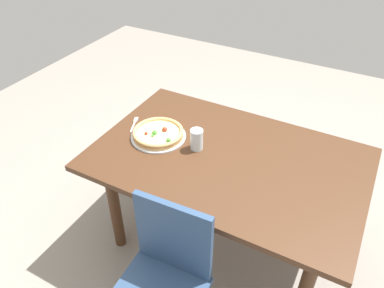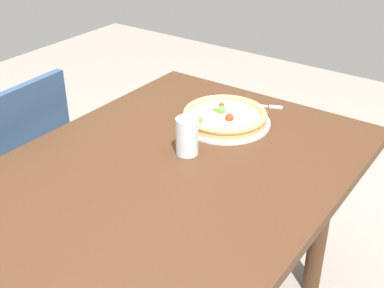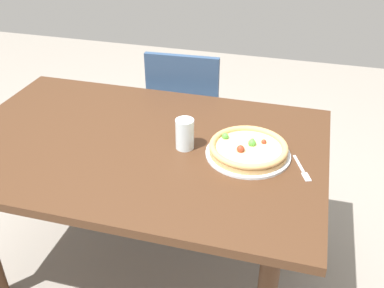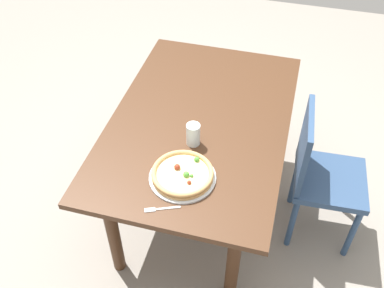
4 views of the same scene
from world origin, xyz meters
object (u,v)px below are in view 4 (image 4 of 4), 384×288
object	(u,v)px
plate	(183,177)
fork	(159,209)
dining_table	(200,132)
pizza	(183,174)
drinking_glass	(193,134)
chair_near	(320,173)

from	to	relation	value
plate	fork	world-z (taller)	plate
dining_table	pizza	size ratio (longest dim) A/B	4.94
plate	pizza	xyz separation A→B (m)	(0.00, -0.00, 0.03)
plate	fork	xyz separation A→B (m)	(-0.21, 0.05, -0.00)
plate	drinking_glass	world-z (taller)	drinking_glass
dining_table	fork	size ratio (longest dim) A/B	9.39
chair_near	drinking_glass	bearing A→B (deg)	-77.64
fork	pizza	bearing A→B (deg)	-125.84
dining_table	fork	world-z (taller)	fork
dining_table	chair_near	world-z (taller)	chair_near
fork	dining_table	bearing A→B (deg)	-114.56
dining_table	pizza	distance (m)	0.46
dining_table	chair_near	bearing A→B (deg)	-90.27
pizza	fork	xyz separation A→B (m)	(-0.21, 0.05, -0.03)
dining_table	drinking_glass	bearing A→B (deg)	-176.82
fork	plate	bearing A→B (deg)	-125.80
plate	pizza	size ratio (longest dim) A/B	1.08
drinking_glass	plate	bearing A→B (deg)	-176.95
chair_near	fork	world-z (taller)	chair_near
plate	fork	bearing A→B (deg)	166.41
pizza	fork	world-z (taller)	pizza
plate	pizza	distance (m)	0.03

